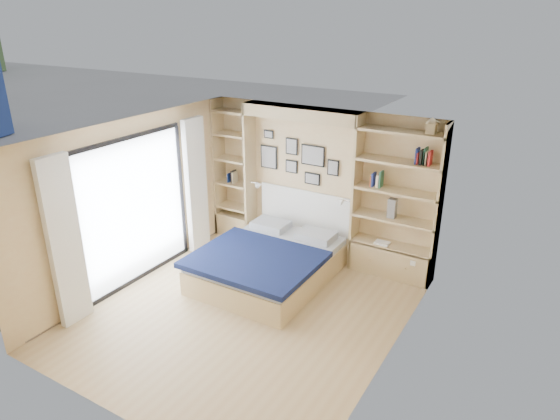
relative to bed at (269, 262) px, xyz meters
The scene contains 8 objects.
ground 1.04m from the bed, 76.51° to the right, with size 4.50×4.50×0.00m, color tan.
room_shell 0.97m from the bed, 105.55° to the left, with size 4.50×4.50×4.50m.
bed is the anchor object (origin of this frame).
photo_gallery 1.83m from the bed, 99.90° to the left, with size 1.48×0.02×0.82m.
reading_lamps 1.31m from the bed, 93.67° to the left, with size 1.92×0.12×0.15m.
shelf_decor 2.24m from the bed, 38.83° to the left, with size 3.59×0.23×2.03m.
deck 3.52m from the bed, 163.81° to the right, with size 3.20×4.00×0.05m, color #6C5C4F.
deck_chair 3.24m from the bed, 166.12° to the right, with size 0.57×0.78×0.71m.
Camera 1 is at (3.43, -4.82, 3.91)m, focal length 32.00 mm.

